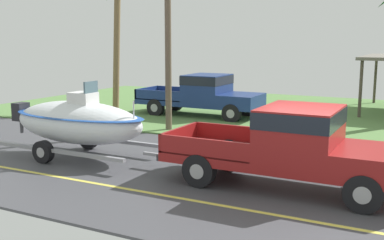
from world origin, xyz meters
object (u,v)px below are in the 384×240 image
(boat_on_trailer, at_px, (78,122))
(parked_pickup_background, at_px, (206,94))
(pickup_truck_towing, at_px, (298,144))
(utility_pole, at_px, (168,30))

(boat_on_trailer, height_order, parked_pickup_background, boat_on_trailer)
(pickup_truck_towing, bearing_deg, boat_on_trailer, 180.00)
(pickup_truck_towing, distance_m, boat_on_trailer, 6.56)
(pickup_truck_towing, xyz_separation_m, parked_pickup_background, (-6.37, 8.33, -0.01))
(boat_on_trailer, distance_m, utility_pole, 5.52)
(pickup_truck_towing, height_order, parked_pickup_background, pickup_truck_towing)
(parked_pickup_background, bearing_deg, pickup_truck_towing, -52.59)
(parked_pickup_background, relative_size, utility_pole, 0.81)
(pickup_truck_towing, bearing_deg, utility_pole, 142.60)
(boat_on_trailer, height_order, utility_pole, utility_pole)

